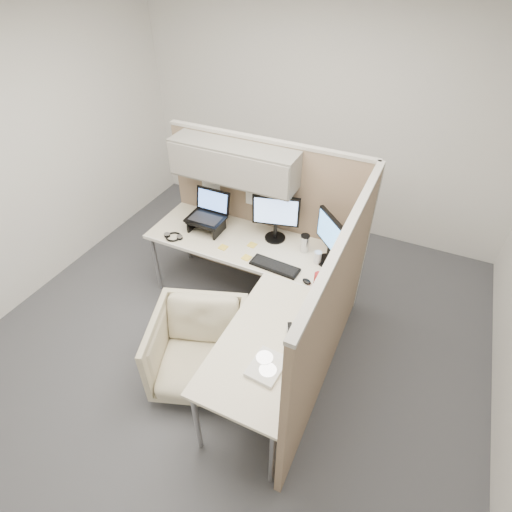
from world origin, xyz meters
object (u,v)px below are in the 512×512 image
at_px(office_chair, 199,347).
at_px(monitor_left, 276,215).
at_px(desk, 252,279).
at_px(keyboard, 275,266).

distance_m(office_chair, monitor_left, 1.37).
relative_size(desk, monitor_left, 4.29).
xyz_separation_m(desk, keyboard, (0.13, 0.18, 0.05)).
bearing_deg(desk, keyboard, 54.34).
relative_size(office_chair, keyboard, 1.71).
distance_m(desk, monitor_left, 0.66).
bearing_deg(office_chair, desk, 53.71).
bearing_deg(office_chair, monitor_left, 63.22).
xyz_separation_m(office_chair, monitor_left, (0.15, 1.21, 0.63)).
relative_size(monitor_left, keyboard, 1.05).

